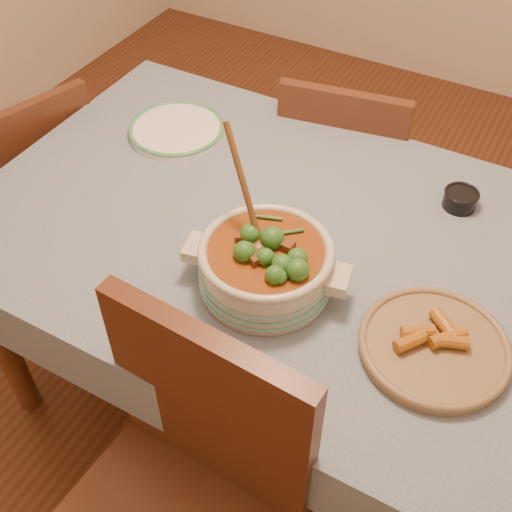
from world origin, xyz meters
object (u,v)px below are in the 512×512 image
Objects in this scene: chair_near at (183,498)px; chair_left at (39,182)px; dining_table at (289,259)px; stew_casserole at (266,263)px; chair_far at (342,172)px; condiment_bowl at (461,198)px; fried_plate at (435,345)px; white_plate at (177,129)px.

chair_near is 1.31m from chair_left.
dining_table is 0.25m from stew_casserole.
stew_casserole is 0.45× the size of chair_far.
chair_left reaches higher than condiment_bowl.
fried_plate is 0.47× the size of chair_left.
white_plate is 0.37× the size of chair_left.
chair_near is at bearing -82.88° from dining_table.
condiment_bowl is (0.84, 0.08, 0.01)m from white_plate.
dining_table is 1.03m from chair_left.
chair_near is at bearing -105.37° from condiment_bowl.
condiment_bowl is (0.34, 0.31, 0.12)m from dining_table.
stew_casserole is (0.03, -0.19, 0.17)m from dining_table.
chair_near reaches higher than white_plate.
chair_far is at bearing 43.62° from white_plate.
stew_casserole is 1.26× the size of white_plate.
dining_table is 2.02× the size of chair_left.
chair_left reaches higher than dining_table.
chair_far is at bearing 137.75° from chair_left.
stew_casserole is 0.53m from chair_near.
dining_table is 0.48m from condiment_bowl.
chair_left is (-1.03, 0.26, -0.36)m from stew_casserole.
stew_casserole is 1.00× the size of fried_plate.
chair_far reaches higher than fried_plate.
chair_left is at bearing 175.48° from dining_table.
stew_casserole is at bearing -122.39° from condiment_bowl.
dining_table is 1.93× the size of chair_far.
chair_left is (-0.51, -0.15, -0.30)m from white_plate.
condiment_bowl is at bearing 78.00° from chair_near.
stew_casserole is 3.91× the size of condiment_bowl.
stew_casserole is at bearing -81.43° from dining_table.
dining_table is at bearing 157.71° from fried_plate.
white_plate is 0.61m from chair_left.
chair_near reaches higher than condiment_bowl.
chair_far is at bearing 101.39° from chair_near.
white_plate is at bearing -174.25° from condiment_bowl.
chair_far is at bearing 145.79° from condiment_bowl.
chair_far reaches higher than white_plate.
fried_plate is (0.93, -0.40, 0.01)m from white_plate.
fried_plate is 0.99m from chair_far.
fried_plate is (0.40, 0.01, -0.06)m from stew_casserole.
chair_left is at bearing 20.49° from chair_far.
dining_table is at bearing 100.50° from chair_near.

